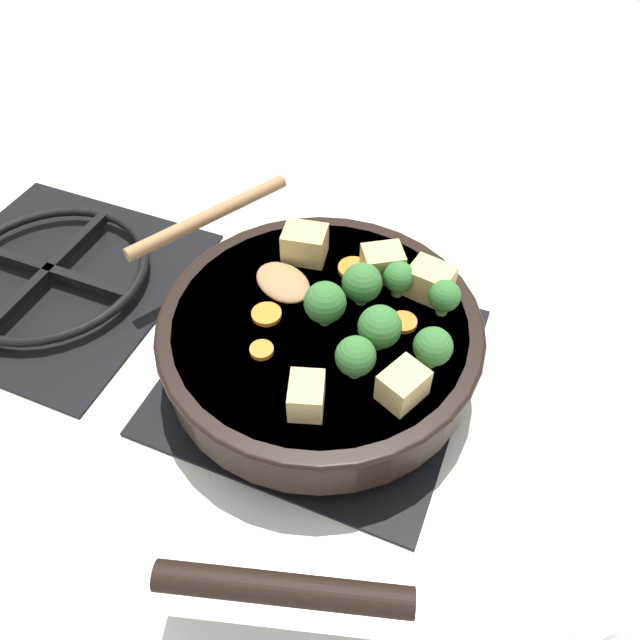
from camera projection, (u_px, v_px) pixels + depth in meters
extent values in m
plane|color=silver|center=(320.00, 370.00, 0.69)|extent=(2.40, 2.40, 0.00)
cube|color=black|center=(320.00, 368.00, 0.69)|extent=(0.31, 0.31, 0.01)
torus|color=black|center=(320.00, 359.00, 0.67)|extent=(0.24, 0.24, 0.01)
cube|color=black|center=(320.00, 359.00, 0.67)|extent=(0.01, 0.23, 0.01)
cube|color=black|center=(320.00, 359.00, 0.67)|extent=(0.23, 0.01, 0.01)
cube|color=black|center=(54.00, 280.00, 0.78)|extent=(0.31, 0.31, 0.01)
torus|color=black|center=(49.00, 270.00, 0.76)|extent=(0.24, 0.24, 0.01)
cube|color=black|center=(49.00, 270.00, 0.76)|extent=(0.01, 0.23, 0.01)
cube|color=black|center=(49.00, 270.00, 0.76)|extent=(0.23, 0.01, 0.01)
cylinder|color=black|center=(320.00, 338.00, 0.65)|extent=(0.32, 0.32, 0.06)
cylinder|color=brown|center=(320.00, 336.00, 0.64)|extent=(0.30, 0.30, 0.05)
torus|color=black|center=(320.00, 323.00, 0.63)|extent=(0.33, 0.33, 0.01)
cylinder|color=black|center=(283.00, 589.00, 0.46)|extent=(0.08, 0.19, 0.02)
ellipsoid|color=#A87A4C|center=(283.00, 282.00, 0.65)|extent=(0.07, 0.08, 0.01)
cylinder|color=#A87A4C|center=(209.00, 216.00, 0.72)|extent=(0.20, 0.11, 0.02)
cube|color=#DBB770|center=(382.00, 263.00, 0.66)|extent=(0.05, 0.05, 0.03)
cube|color=#DBB770|center=(430.00, 281.00, 0.64)|extent=(0.04, 0.05, 0.03)
cube|color=#DBB770|center=(306.00, 396.00, 0.55)|extent=(0.05, 0.04, 0.03)
cube|color=#DBB770|center=(305.00, 244.00, 0.68)|extent=(0.04, 0.05, 0.04)
cube|color=#DBB770|center=(403.00, 385.00, 0.55)|extent=(0.05, 0.05, 0.03)
cylinder|color=#709956|center=(326.00, 315.00, 0.62)|extent=(0.01, 0.01, 0.01)
sphere|color=#387533|center=(326.00, 300.00, 0.61)|extent=(0.04, 0.04, 0.04)
cylinder|color=#709956|center=(397.00, 290.00, 0.65)|extent=(0.01, 0.01, 0.01)
sphere|color=#387533|center=(399.00, 277.00, 0.63)|extent=(0.03, 0.03, 0.03)
cylinder|color=#709956|center=(355.00, 370.00, 0.58)|extent=(0.01, 0.01, 0.01)
sphere|color=#387533|center=(356.00, 356.00, 0.56)|extent=(0.04, 0.04, 0.04)
cylinder|color=#709956|center=(361.00, 298.00, 0.64)|extent=(0.01, 0.01, 0.01)
sphere|color=#387533|center=(362.00, 283.00, 0.62)|extent=(0.04, 0.04, 0.04)
cylinder|color=#709956|center=(442.00, 308.00, 0.63)|extent=(0.01, 0.01, 0.01)
sphere|color=#387533|center=(445.00, 296.00, 0.62)|extent=(0.03, 0.03, 0.03)
cylinder|color=#709956|center=(430.00, 360.00, 0.58)|extent=(0.01, 0.01, 0.01)
sphere|color=#387533|center=(433.00, 346.00, 0.57)|extent=(0.04, 0.04, 0.04)
cylinder|color=#709956|center=(378.00, 342.00, 0.60)|extent=(0.01, 0.01, 0.01)
sphere|color=#387533|center=(380.00, 327.00, 0.58)|extent=(0.04, 0.04, 0.04)
cylinder|color=orange|center=(354.00, 268.00, 0.67)|extent=(0.03, 0.03, 0.01)
cylinder|color=orange|center=(267.00, 314.00, 0.63)|extent=(0.03, 0.03, 0.01)
cylinder|color=orange|center=(262.00, 350.00, 0.60)|extent=(0.02, 0.02, 0.01)
cylinder|color=orange|center=(403.00, 322.00, 0.62)|extent=(0.03, 0.03, 0.01)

